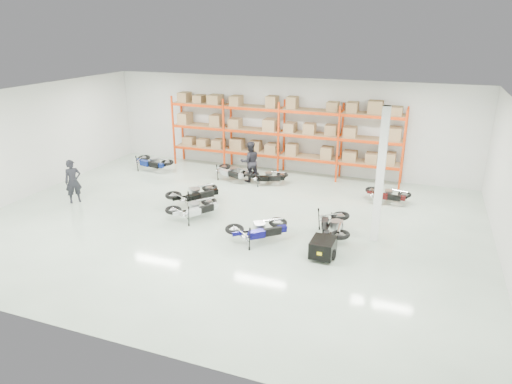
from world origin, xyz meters
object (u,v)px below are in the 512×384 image
at_px(moto_black_far_left, 194,191).
at_px(trailer, 323,248).
at_px(moto_blue_centre, 259,226).
at_px(moto_back_d, 387,192).
at_px(person_left, 73,181).
at_px(moto_back_a, 152,159).
at_px(person_back, 250,162).
at_px(moto_back_c, 268,174).
at_px(moto_back_b, 232,169).
at_px(moto_silver_left, 194,205).
at_px(moto_touring_right, 334,222).

height_order(moto_black_far_left, trailer, moto_black_far_left).
distance_m(moto_blue_centre, moto_back_d, 6.28).
bearing_deg(person_left, moto_back_a, 29.83).
distance_m(moto_back_a, person_left, 4.83).
height_order(person_left, person_back, person_back).
relative_size(moto_blue_centre, moto_back_c, 1.19).
distance_m(moto_back_d, person_back, 6.23).
bearing_deg(person_back, moto_back_b, -23.87).
height_order(moto_blue_centre, person_left, person_left).
relative_size(moto_silver_left, trailer, 1.20).
distance_m(moto_silver_left, trailer, 5.32).
xyz_separation_m(moto_blue_centre, moto_black_far_left, (-3.56, 2.21, 0.02)).
bearing_deg(moto_back_b, moto_black_far_left, -161.44).
height_order(moto_blue_centre, moto_back_b, moto_blue_centre).
bearing_deg(moto_back_a, moto_blue_centre, -114.29).
distance_m(person_left, person_back, 7.57).
bearing_deg(moto_blue_centre, moto_back_a, 13.00).
xyz_separation_m(moto_black_far_left, person_left, (-4.71, -1.44, 0.29)).
relative_size(moto_touring_right, trailer, 1.25).
distance_m(moto_touring_right, moto_back_b, 7.14).
bearing_deg(person_back, trailer, 93.76).
height_order(moto_blue_centre, person_back, person_back).
xyz_separation_m(moto_silver_left, moto_touring_right, (5.14, 0.25, 0.02)).
bearing_deg(person_back, moto_back_d, 140.11).
height_order(trailer, moto_back_d, moto_back_d).
relative_size(moto_silver_left, person_left, 1.01).
xyz_separation_m(moto_touring_right, trailer, (-0.00, -1.60, -0.21)).
xyz_separation_m(moto_touring_right, person_back, (-4.79, 4.54, 0.37)).
distance_m(moto_blue_centre, moto_back_c, 5.83).
bearing_deg(moto_back_a, person_back, -76.44).
xyz_separation_m(moto_blue_centre, person_back, (-2.54, 5.73, 0.37)).
xyz_separation_m(moto_touring_right, moto_back_a, (-9.92, 4.37, 0.00)).
bearing_deg(moto_touring_right, moto_black_far_left, 159.91).
relative_size(moto_back_a, moto_back_b, 1.07).
height_order(moto_blue_centre, moto_back_a, moto_back_a).
height_order(moto_back_b, moto_back_c, moto_back_b).
height_order(moto_back_b, person_back, person_back).
bearing_deg(moto_back_d, moto_touring_right, 164.07).
distance_m(moto_silver_left, moto_black_far_left, 1.43).
bearing_deg(trailer, moto_silver_left, 166.41).
bearing_deg(person_back, moto_black_far_left, 39.71).
bearing_deg(moto_silver_left, moto_back_d, -113.65).
bearing_deg(person_left, moto_silver_left, -51.32).
height_order(moto_black_far_left, moto_touring_right, moto_black_far_left).
xyz_separation_m(moto_silver_left, moto_black_far_left, (-0.66, 1.27, 0.04)).
bearing_deg(moto_back_c, moto_black_far_left, 131.54).
xyz_separation_m(moto_touring_right, person_left, (-10.51, -0.42, 0.31)).
bearing_deg(moto_silver_left, trailer, -160.92).
relative_size(moto_blue_centre, moto_back_b, 1.06).
relative_size(moto_black_far_left, moto_back_a, 1.03).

